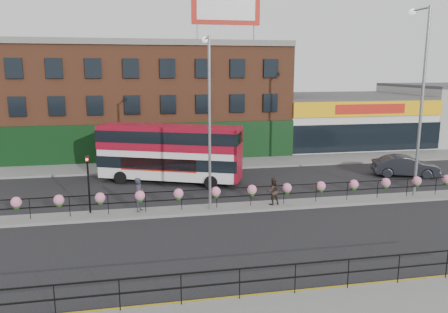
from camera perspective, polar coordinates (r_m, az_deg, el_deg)
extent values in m
plane|color=black|center=(25.32, 1.30, -6.87)|extent=(120.00, 120.00, 0.00)
cube|color=slate|center=(36.72, -2.68, -1.02)|extent=(60.00, 4.00, 0.15)
cube|color=slate|center=(25.30, 1.30, -6.70)|extent=(60.00, 1.60, 0.15)
cube|color=gold|center=(16.71, 8.71, -16.99)|extent=(60.00, 0.10, 0.01)
cube|color=gold|center=(16.56, 8.93, -17.27)|extent=(60.00, 0.10, 0.01)
cube|color=brown|center=(43.62, -9.54, 7.33)|extent=(25.00, 12.00, 10.00)
cube|color=#3F3F42|center=(43.58, -9.76, 14.10)|extent=(25.00, 12.00, 0.30)
cube|color=black|center=(37.95, -9.11, 1.75)|extent=(25.00, 0.25, 3.40)
cube|color=silver|center=(48.67, 14.89, 4.54)|extent=(15.00, 12.00, 5.00)
cube|color=#3F3F42|center=(48.45, 15.05, 7.66)|extent=(15.00, 12.00, 0.30)
cube|color=#E8A707|center=(43.14, 18.52, 5.93)|extent=(15.00, 0.25, 1.40)
cube|color=#AF190E|center=(43.03, 18.59, 5.91)|extent=(7.00, 0.10, 0.90)
cube|color=black|center=(43.44, 18.29, 2.38)|extent=(15.00, 0.25, 2.60)
cube|color=#AF190E|center=(39.62, 0.26, 18.98)|extent=(6.00, 0.25, 3.00)
cube|color=silver|center=(39.48, 0.30, 19.01)|extent=(5.10, 0.04, 2.25)
cylinder|color=gray|center=(38.97, -3.50, 15.84)|extent=(0.12, 0.12, 1.40)
cylinder|color=gray|center=(39.94, 3.91, 15.72)|extent=(0.12, 0.12, 1.40)
cube|color=black|center=(24.96, 1.32, -4.14)|extent=(30.00, 0.05, 0.05)
cube|color=black|center=(25.10, 1.31, -5.23)|extent=(30.00, 0.05, 0.05)
cylinder|color=black|center=(25.27, -24.03, -6.25)|extent=(0.04, 0.04, 1.10)
cylinder|color=black|center=(24.88, -19.52, -6.17)|extent=(0.04, 0.04, 1.10)
cylinder|color=black|center=(24.65, -14.89, -6.06)|extent=(0.04, 0.04, 1.10)
cylinder|color=black|center=(24.58, -10.22, -5.90)|extent=(0.04, 0.04, 1.10)
cylinder|color=black|center=(24.67, -5.55, -5.70)|extent=(0.04, 0.04, 1.10)
cylinder|color=black|center=(24.93, -0.95, -5.47)|extent=(0.04, 0.04, 1.10)
cylinder|color=black|center=(25.34, 3.53, -5.22)|extent=(0.04, 0.04, 1.10)
cylinder|color=black|center=(25.89, 7.84, -4.94)|extent=(0.04, 0.04, 1.10)
cylinder|color=black|center=(26.59, 11.93, -4.65)|extent=(0.04, 0.04, 1.10)
cylinder|color=black|center=(27.42, 15.80, -4.35)|extent=(0.04, 0.04, 1.10)
cylinder|color=black|center=(28.36, 19.42, -4.06)|extent=(0.04, 0.04, 1.10)
cylinder|color=black|center=(29.41, 22.80, -3.77)|extent=(0.04, 0.04, 1.10)
cylinder|color=black|center=(30.55, 25.93, -3.48)|extent=(0.04, 0.04, 1.10)
sphere|color=#D16E92|center=(25.31, -25.50, -5.40)|extent=(0.56, 0.56, 0.56)
sphere|color=#1C4C15|center=(25.37, -25.46, -5.90)|extent=(0.36, 0.36, 0.36)
sphere|color=#D16E92|center=(24.85, -20.76, -5.32)|extent=(0.56, 0.56, 0.56)
sphere|color=#1C4C15|center=(24.92, -20.73, -5.82)|extent=(0.36, 0.36, 0.36)
sphere|color=#D16E92|center=(24.57, -15.88, -5.19)|extent=(0.56, 0.56, 0.56)
sphere|color=#1C4C15|center=(24.63, -15.85, -5.71)|extent=(0.36, 0.36, 0.36)
sphere|color=#D16E92|center=(24.46, -10.93, -5.03)|extent=(0.56, 0.56, 0.56)
sphere|color=#1C4C15|center=(24.53, -10.91, -5.55)|extent=(0.36, 0.36, 0.36)
sphere|color=#D16E92|center=(24.54, -5.97, -4.83)|extent=(0.56, 0.56, 0.56)
sphere|color=#1C4C15|center=(24.61, -5.96, -5.34)|extent=(0.36, 0.36, 0.36)
sphere|color=#D16E92|center=(24.80, -1.08, -4.60)|extent=(0.56, 0.56, 0.56)
sphere|color=#1C4C15|center=(24.87, -1.08, -5.11)|extent=(0.36, 0.36, 0.36)
sphere|color=#D16E92|center=(25.24, 3.67, -4.34)|extent=(0.56, 0.56, 0.56)
sphere|color=#1C4C15|center=(25.30, 3.66, -4.84)|extent=(0.36, 0.36, 0.36)
sphere|color=#D16E92|center=(25.84, 8.22, -4.06)|extent=(0.56, 0.56, 0.56)
sphere|color=#1C4C15|center=(25.90, 8.21, -4.55)|extent=(0.36, 0.36, 0.36)
sphere|color=#D16E92|center=(26.60, 12.54, -3.78)|extent=(0.56, 0.56, 0.56)
sphere|color=#1C4C15|center=(26.66, 12.52, -4.25)|extent=(0.36, 0.36, 0.36)
sphere|color=#D16E92|center=(27.50, 16.60, -3.49)|extent=(0.56, 0.56, 0.56)
sphere|color=#1C4C15|center=(27.55, 16.57, -3.95)|extent=(0.36, 0.36, 0.36)
sphere|color=#D16E92|center=(28.52, 20.38, -3.20)|extent=(0.56, 0.56, 0.56)
sphere|color=#1C4C15|center=(28.58, 20.35, -3.65)|extent=(0.36, 0.36, 0.36)
sphere|color=#D16E92|center=(29.67, 23.88, -2.93)|extent=(0.56, 0.56, 0.56)
sphere|color=#1C4C15|center=(29.72, 23.84, -3.36)|extent=(0.36, 0.36, 0.36)
sphere|color=#D16E92|center=(30.91, 27.11, -2.66)|extent=(0.56, 0.56, 0.56)
sphere|color=#1C4C15|center=(30.96, 27.07, -3.08)|extent=(0.36, 0.36, 0.36)
cube|color=black|center=(15.28, 2.07, -14.45)|extent=(20.00, 0.05, 0.05)
cube|color=black|center=(15.50, 2.05, -16.09)|extent=(20.00, 0.05, 0.05)
cylinder|color=black|center=(15.47, -21.25, -17.20)|extent=(0.04, 0.04, 1.10)
cylinder|color=black|center=(15.23, -13.49, -17.19)|extent=(0.04, 0.04, 1.10)
cylinder|color=black|center=(15.25, -5.62, -16.87)|extent=(0.04, 0.04, 1.10)
cylinder|color=black|center=(15.53, 2.05, -16.27)|extent=(0.04, 0.04, 1.10)
cylinder|color=black|center=(16.05, 9.29, -15.45)|extent=(0.04, 0.04, 1.10)
cylinder|color=black|center=(16.80, 15.91, -14.49)|extent=(0.04, 0.04, 1.10)
cylinder|color=black|center=(17.75, 21.85, -13.45)|extent=(0.04, 0.04, 1.10)
cylinder|color=black|center=(18.85, 27.09, -12.42)|extent=(0.04, 0.04, 1.10)
cube|color=silver|center=(30.94, -7.13, 0.55)|extent=(10.06, 5.91, 3.62)
cube|color=maroon|center=(30.76, -7.18, 2.45)|extent=(10.14, 5.99, 1.63)
cube|color=black|center=(31.06, -7.10, -0.60)|extent=(10.17, 6.01, 0.81)
cube|color=black|center=(30.74, -7.19, 2.70)|extent=(10.19, 6.04, 0.81)
cube|color=maroon|center=(30.65, -7.22, 3.93)|extent=(10.06, 5.91, 0.11)
cube|color=maroon|center=(29.74, 1.90, 0.20)|extent=(1.08, 2.22, 3.62)
cube|color=#AF190E|center=(30.16, -8.61, -1.09)|extent=(5.03, 2.12, 0.91)
cylinder|color=black|center=(31.47, -13.35, -2.69)|extent=(0.94, 0.60, 0.91)
cylinder|color=black|center=(33.48, -11.74, -1.79)|extent=(0.94, 0.60, 0.91)
cylinder|color=black|center=(29.37, -1.71, -3.39)|extent=(0.94, 0.60, 0.91)
cylinder|color=black|center=(31.51, -0.77, -2.37)|extent=(0.94, 0.60, 0.91)
imported|color=black|center=(35.47, 22.61, -1.16)|extent=(4.50, 5.73, 1.56)
imported|color=#282933|center=(24.64, -11.02, -4.91)|extent=(1.03, 0.96, 1.90)
imported|color=#2E231D|center=(25.58, 6.39, -4.52)|extent=(0.94, 0.82, 1.60)
cylinder|color=gray|center=(23.81, -1.90, 4.08)|extent=(0.15, 0.15, 9.51)
cylinder|color=gray|center=(24.39, -2.25, 15.21)|extent=(0.10, 1.43, 0.10)
sphere|color=silver|center=(25.09, -2.50, 14.99)|extent=(0.34, 0.34, 0.34)
cylinder|color=gray|center=(29.08, 24.41, 6.27)|extent=(0.18, 0.18, 11.40)
cylinder|color=gray|center=(29.92, 24.34, 17.14)|extent=(0.11, 1.71, 0.11)
sphere|color=silver|center=(30.62, 23.37, 16.95)|extent=(0.41, 0.41, 0.41)
cylinder|color=black|center=(24.84, -17.26, -3.54)|extent=(0.10, 0.10, 3.20)
imported|color=black|center=(24.50, -17.48, 0.09)|extent=(0.15, 0.18, 0.90)
sphere|color=#FF190C|center=(24.42, -17.48, -0.38)|extent=(0.14, 0.14, 0.14)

